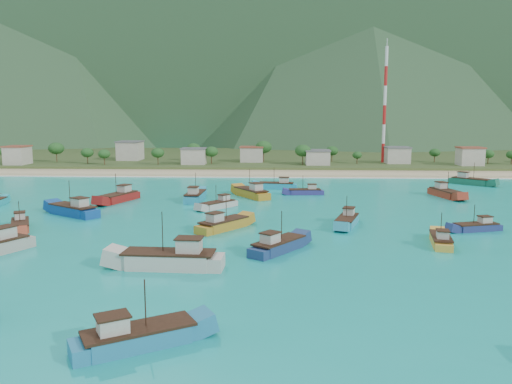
{
  "coord_description": "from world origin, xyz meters",
  "views": [
    {
      "loc": [
        3.29,
        -92.2,
        19.82
      ],
      "look_at": [
        -1.54,
        18.0,
        3.0
      ],
      "focal_mm": 35.0,
      "sensor_mm": 36.0,
      "label": 1
    }
  ],
  "objects_px": {
    "boat_13": "(20,226)",
    "boat_25": "(277,186)",
    "boat_8": "(477,228)",
    "boat_17": "(137,339)",
    "boat_10": "(223,225)",
    "boat_26": "(445,194)",
    "boat_11": "(347,222)",
    "boat_2": "(441,241)",
    "boat_14": "(470,182)",
    "boat_12": "(278,246)",
    "boat_20": "(119,198)",
    "radio_tower": "(385,105)",
    "boat_18": "(195,197)",
    "boat_19": "(251,193)",
    "boat_0": "(305,192)",
    "boat_4": "(73,211)",
    "boat_7": "(171,260)",
    "boat_1": "(219,205)"
  },
  "relations": [
    {
      "from": "radio_tower",
      "to": "boat_0",
      "type": "bearing_deg",
      "value": -115.11
    },
    {
      "from": "boat_12",
      "to": "boat_20",
      "type": "distance_m",
      "value": 56.35
    },
    {
      "from": "boat_4",
      "to": "boat_12",
      "type": "bearing_deg",
      "value": -88.26
    },
    {
      "from": "boat_26",
      "to": "boat_2",
      "type": "bearing_deg",
      "value": 58.66
    },
    {
      "from": "boat_12",
      "to": "boat_18",
      "type": "distance_m",
      "value": 48.78
    },
    {
      "from": "boat_10",
      "to": "boat_20",
      "type": "height_order",
      "value": "boat_20"
    },
    {
      "from": "boat_8",
      "to": "boat_25",
      "type": "bearing_deg",
      "value": 19.17
    },
    {
      "from": "boat_20",
      "to": "radio_tower",
      "type": "bearing_deg",
      "value": -113.35
    },
    {
      "from": "boat_17",
      "to": "boat_20",
      "type": "relative_size",
      "value": 0.87
    },
    {
      "from": "boat_8",
      "to": "boat_17",
      "type": "bearing_deg",
      "value": 118.74
    },
    {
      "from": "boat_2",
      "to": "boat_10",
      "type": "distance_m",
      "value": 36.14
    },
    {
      "from": "boat_14",
      "to": "boat_25",
      "type": "relative_size",
      "value": 1.0
    },
    {
      "from": "boat_14",
      "to": "boat_25",
      "type": "xyz_separation_m",
      "value": [
        -56.51,
        -10.87,
        -0.11
      ]
    },
    {
      "from": "boat_13",
      "to": "boat_20",
      "type": "relative_size",
      "value": 0.77
    },
    {
      "from": "boat_12",
      "to": "boat_25",
      "type": "xyz_separation_m",
      "value": [
        -0.32,
        64.75,
        -0.02
      ]
    },
    {
      "from": "boat_10",
      "to": "boat_17",
      "type": "height_order",
      "value": "boat_10"
    },
    {
      "from": "boat_0",
      "to": "boat_13",
      "type": "height_order",
      "value": "boat_13"
    },
    {
      "from": "boat_11",
      "to": "boat_12",
      "type": "bearing_deg",
      "value": 73.09
    },
    {
      "from": "boat_20",
      "to": "boat_25",
      "type": "distance_m",
      "value": 43.34
    },
    {
      "from": "boat_26",
      "to": "boat_4",
      "type": "bearing_deg",
      "value": 5.42
    },
    {
      "from": "boat_19",
      "to": "boat_25",
      "type": "height_order",
      "value": "boat_19"
    },
    {
      "from": "boat_8",
      "to": "boat_10",
      "type": "height_order",
      "value": "boat_10"
    },
    {
      "from": "boat_14",
      "to": "boat_17",
      "type": "distance_m",
      "value": 127.01
    },
    {
      "from": "boat_11",
      "to": "boat_18",
      "type": "height_order",
      "value": "boat_18"
    },
    {
      "from": "boat_0",
      "to": "boat_4",
      "type": "bearing_deg",
      "value": 117.15
    },
    {
      "from": "boat_12",
      "to": "boat_13",
      "type": "xyz_separation_m",
      "value": [
        -45.63,
        12.73,
        -0.15
      ]
    },
    {
      "from": "boat_7",
      "to": "boat_20",
      "type": "height_order",
      "value": "boat_7"
    },
    {
      "from": "boat_11",
      "to": "boat_19",
      "type": "xyz_separation_m",
      "value": [
        -19.19,
        31.44,
        0.25
      ]
    },
    {
      "from": "boat_11",
      "to": "boat_13",
      "type": "xyz_separation_m",
      "value": [
        -58.23,
        -5.69,
        -0.07
      ]
    },
    {
      "from": "boat_1",
      "to": "boat_7",
      "type": "xyz_separation_m",
      "value": [
        -1.09,
        -43.61,
        0.44
      ]
    },
    {
      "from": "boat_1",
      "to": "boat_4",
      "type": "height_order",
      "value": "boat_4"
    },
    {
      "from": "boat_0",
      "to": "boat_2",
      "type": "height_order",
      "value": "boat_2"
    },
    {
      "from": "boat_7",
      "to": "boat_13",
      "type": "distance_m",
      "value": 38.18
    },
    {
      "from": "boat_26",
      "to": "boat_11",
      "type": "bearing_deg",
      "value": 37.07
    },
    {
      "from": "boat_11",
      "to": "boat_0",
      "type": "bearing_deg",
      "value": -63.75
    },
    {
      "from": "boat_8",
      "to": "boat_10",
      "type": "bearing_deg",
      "value": 75.41
    },
    {
      "from": "boat_11",
      "to": "boat_19",
      "type": "distance_m",
      "value": 36.84
    },
    {
      "from": "boat_10",
      "to": "boat_14",
      "type": "distance_m",
      "value": 90.23
    },
    {
      "from": "boat_7",
      "to": "boat_19",
      "type": "relative_size",
      "value": 1.1
    },
    {
      "from": "boat_13",
      "to": "boat_25",
      "type": "height_order",
      "value": "boat_25"
    },
    {
      "from": "boat_12",
      "to": "boat_20",
      "type": "height_order",
      "value": "boat_20"
    },
    {
      "from": "boat_18",
      "to": "boat_19",
      "type": "relative_size",
      "value": 0.95
    },
    {
      "from": "boat_1",
      "to": "boat_18",
      "type": "xyz_separation_m",
      "value": [
        -6.73,
        9.78,
        0.25
      ]
    },
    {
      "from": "boat_2",
      "to": "boat_14",
      "type": "distance_m",
      "value": 77.07
    },
    {
      "from": "boat_11",
      "to": "boat_25",
      "type": "distance_m",
      "value": 48.09
    },
    {
      "from": "boat_7",
      "to": "boat_13",
      "type": "height_order",
      "value": "boat_7"
    },
    {
      "from": "boat_12",
      "to": "boat_25",
      "type": "height_order",
      "value": "boat_12"
    },
    {
      "from": "radio_tower",
      "to": "boat_18",
      "type": "distance_m",
      "value": 106.55
    },
    {
      "from": "boat_19",
      "to": "boat_20",
      "type": "xyz_separation_m",
      "value": [
        -30.75,
        -7.66,
        -0.04
      ]
    },
    {
      "from": "boat_7",
      "to": "boat_11",
      "type": "distance_m",
      "value": 38.1
    }
  ]
}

